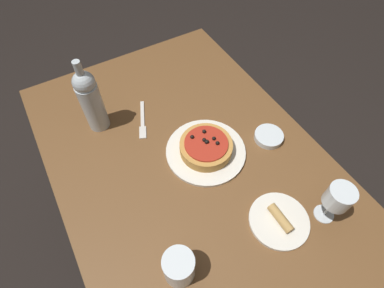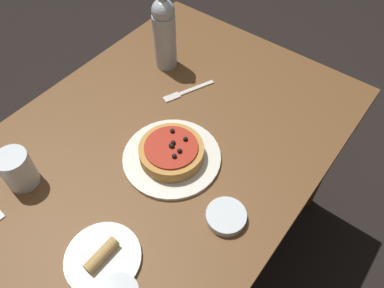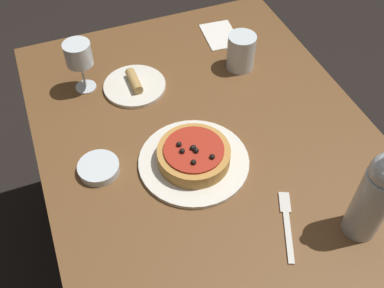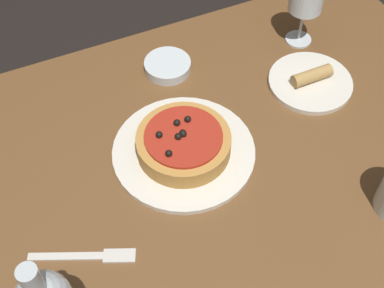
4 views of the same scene
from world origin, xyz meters
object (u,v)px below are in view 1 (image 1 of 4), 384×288
Objects in this scene: side_plate at (279,220)px; side_bowl at (269,136)px; dining_table at (189,173)px; fork at (143,122)px; dinner_plate at (205,151)px; pizza at (206,146)px; wine_bottle at (91,100)px; water_cup at (179,267)px; wine_glass at (339,198)px.

side_bowl is at bearing -32.68° from side_plate.
fork is at bearing 15.89° from dining_table.
pizza is at bearing -45.22° from dinner_plate.
wine_bottle is at bearing 34.32° from dining_table.
wine_bottle reaches higher than water_cup.
water_cup is at bearing 138.64° from dinner_plate.
wine_glass is 0.73m from fork.
side_plate is (-0.34, -0.13, 0.10)m from dining_table.
water_cup reaches higher than side_plate.
fork is at bearing 19.11° from side_plate.
dinner_plate is 1.54× the size of side_plate.
wine_glass reaches higher than pizza.
water_cup is at bearing 146.47° from dining_table.
water_cup reaches higher than dining_table.
water_cup is at bearing 115.89° from side_bowl.
pizza is 0.42m from water_cup.
side_bowl is (-0.06, -0.31, 0.10)m from dining_table.
wine_bottle is (0.32, 0.22, 0.23)m from dining_table.
pizza is (0.00, -0.07, 0.13)m from dining_table.
wine_glass is 0.89× the size of fork.
water_cup reaches higher than side_bowl.
wine_glass is (-0.39, -0.20, 0.12)m from dinner_plate.
pizza reaches higher than dining_table.
wine_bottle reaches higher than wine_glass.
side_bowl reaches higher than dining_table.
dinner_plate is 1.59× the size of fork.
fork is (0.56, -0.14, -0.05)m from water_cup.
dinner_plate is 0.28m from fork.
water_cup reaches higher than pizza.
dining_table is at bearing 21.35° from side_plate.
dinner_plate is 2.70× the size of side_bowl.
pizza is 1.17× the size of wine_glass.
dinner_plate is 0.95× the size of wine_bottle.
pizza is at bearing -87.66° from dining_table.
pizza is at bearing -137.57° from wine_bottle.
wine_glass reaches higher than dinner_plate.
pizza is 1.00× the size of side_plate.
wine_bottle is 0.21m from fork.
dining_table is at bearing 78.23° from side_bowl.
dining_table is at bearing -33.53° from water_cup.
side_plate is (0.05, 0.14, -0.11)m from wine_glass.
fork is 0.97× the size of side_plate.
wine_glass is (-0.39, -0.27, 0.21)m from dining_table.
side_plate is at bearing -169.83° from dinner_plate.
wine_bottle is at bearing 42.43° from pizza.
pizza is 1.76× the size of side_bowl.
fork is at bearing 30.24° from pizza.
water_cup is 0.58m from fork.
wine_glass is at bearing -153.13° from dinner_plate.
wine_bottle is 1.67× the size of fork.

